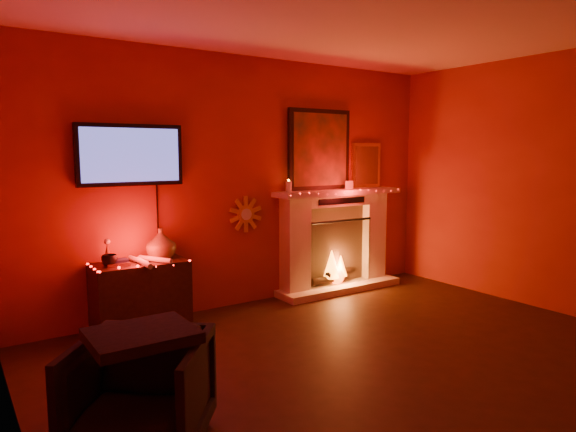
# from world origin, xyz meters

# --- Properties ---
(room) EXTENTS (5.00, 5.00, 5.00)m
(room) POSITION_xyz_m (0.00, 0.00, 1.35)
(room) COLOR black
(room) RESTS_ON ground
(floor) EXTENTS (5.00, 5.00, 0.00)m
(floor) POSITION_xyz_m (0.00, 0.00, 0.00)
(floor) COLOR black
(floor) RESTS_ON ground
(fireplace) EXTENTS (1.72, 0.40, 2.18)m
(fireplace) POSITION_xyz_m (1.14, 2.39, 0.72)
(fireplace) COLOR beige
(fireplace) RESTS_ON floor
(tv) EXTENTS (1.00, 0.07, 1.24)m
(tv) POSITION_xyz_m (-1.30, 2.45, 1.65)
(tv) COLOR black
(tv) RESTS_ON room
(sunburst_clock) EXTENTS (0.40, 0.03, 0.40)m
(sunburst_clock) POSITION_xyz_m (-0.05, 2.48, 1.00)
(sunburst_clock) COLOR orange
(sunburst_clock) RESTS_ON room
(console_table) EXTENTS (0.86, 0.56, 0.95)m
(console_table) POSITION_xyz_m (-1.30, 2.26, 0.38)
(console_table) COLOR black
(console_table) RESTS_ON floor
(armchair) EXTENTS (1.00, 1.00, 0.66)m
(armchair) POSITION_xyz_m (-1.95, 0.32, 0.33)
(armchair) COLOR black
(armchair) RESTS_ON floor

